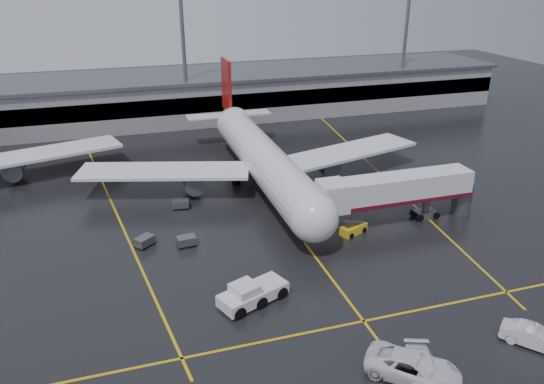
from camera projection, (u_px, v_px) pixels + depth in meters
name	position (u px, v px, depth m)	size (l,w,h in m)	color
ground	(283.00, 214.00, 63.70)	(220.00, 220.00, 0.00)	black
apron_line_centre	(283.00, 214.00, 63.70)	(0.25, 90.00, 0.02)	gold
apron_line_stop	(364.00, 321.00, 44.42)	(60.00, 0.25, 0.02)	gold
apron_line_left	(111.00, 201.00, 67.03)	(0.25, 70.00, 0.02)	gold
apron_line_right	(377.00, 170.00, 77.35)	(0.25, 70.00, 0.02)	gold
terminal	(208.00, 94.00, 103.97)	(122.00, 19.00, 8.60)	gray
light_mast_mid	(184.00, 47.00, 93.38)	(3.00, 1.20, 25.45)	#595B60
light_mast_right	(405.00, 38.00, 105.59)	(3.00, 1.20, 25.45)	#595B60
main_airliner	(261.00, 156.00, 70.52)	(48.80, 45.60, 14.10)	silver
jet_bridge	(397.00, 192.00, 60.10)	(19.90, 3.40, 6.05)	silver
pushback_tractor	(251.00, 294.00, 46.54)	(6.90, 4.79, 2.29)	silver
belt_loader	(354.00, 229.00, 58.93)	(3.53, 2.53, 2.06)	yellow
service_van_a	(413.00, 367.00, 37.97)	(3.20, 6.95, 1.93)	white
service_van_b	(423.00, 371.00, 37.85)	(2.21, 5.45, 1.58)	white
service_van_c	(535.00, 337.00, 41.25)	(1.77, 5.08, 1.67)	silver
baggage_cart_a	(186.00, 241.00, 56.18)	(2.10, 1.46, 1.12)	#595B60
baggage_cart_b	(145.00, 241.00, 56.14)	(2.37, 2.27, 1.12)	#595B60
baggage_cart_c	(181.00, 204.00, 64.91)	(2.15, 1.54, 1.12)	#595B60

